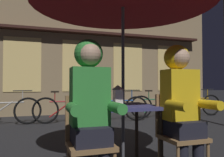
{
  "coord_description": "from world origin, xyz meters",
  "views": [
    {
      "loc": [
        -0.94,
        -2.43,
        0.97
      ],
      "look_at": [
        0.0,
        0.4,
        1.05
      ],
      "focal_mm": 36.45,
      "sensor_mm": 36.0,
      "label": 1
    }
  ],
  "objects_px": {
    "lantern": "(118,95)",
    "bicycle_third": "(66,109)",
    "bicycle_second": "(5,111)",
    "bicycle_furthest": "(197,105)",
    "cafe_table": "(123,114)",
    "book": "(106,103)",
    "person_right_hooded": "(181,97)",
    "bicycle_fifth": "(158,106)",
    "person_left_hooded": "(90,99)",
    "chair_left": "(89,137)",
    "chair_right": "(178,131)",
    "bicycle_fourth": "(118,108)"
  },
  "relations": [
    {
      "from": "lantern",
      "to": "bicycle_third",
      "type": "xyz_separation_m",
      "value": [
        -0.15,
        3.5,
        -0.51
      ]
    },
    {
      "from": "lantern",
      "to": "person_left_hooded",
      "type": "bearing_deg",
      "value": -136.38
    },
    {
      "from": "bicycle_third",
      "to": "bicycle_fifth",
      "type": "height_order",
      "value": "same"
    },
    {
      "from": "bicycle_second",
      "to": "person_right_hooded",
      "type": "bearing_deg",
      "value": -61.36
    },
    {
      "from": "chair_right",
      "to": "person_left_hooded",
      "type": "xyz_separation_m",
      "value": [
        -0.96,
        -0.06,
        0.36
      ]
    },
    {
      "from": "person_left_hooded",
      "to": "bicycle_fifth",
      "type": "height_order",
      "value": "person_left_hooded"
    },
    {
      "from": "lantern",
      "to": "bicycle_fifth",
      "type": "relative_size",
      "value": 0.14
    },
    {
      "from": "person_right_hooded",
      "to": "bicycle_second",
      "type": "relative_size",
      "value": 0.84
    },
    {
      "from": "chair_right",
      "to": "bicycle_second",
      "type": "relative_size",
      "value": 0.52
    },
    {
      "from": "book",
      "to": "bicycle_furthest",
      "type": "bearing_deg",
      "value": 35.07
    },
    {
      "from": "bicycle_second",
      "to": "bicycle_furthest",
      "type": "height_order",
      "value": "same"
    },
    {
      "from": "bicycle_furthest",
      "to": "book",
      "type": "distance_m",
      "value": 5.21
    },
    {
      "from": "bicycle_furthest",
      "to": "book",
      "type": "relative_size",
      "value": 8.38
    },
    {
      "from": "bicycle_fourth",
      "to": "person_left_hooded",
      "type": "bearing_deg",
      "value": -113.19
    },
    {
      "from": "lantern",
      "to": "chair_left",
      "type": "xyz_separation_m",
      "value": [
        -0.4,
        -0.33,
        -0.37
      ]
    },
    {
      "from": "cafe_table",
      "to": "bicycle_third",
      "type": "distance_m",
      "value": 3.47
    },
    {
      "from": "cafe_table",
      "to": "person_right_hooded",
      "type": "relative_size",
      "value": 0.53
    },
    {
      "from": "person_right_hooded",
      "to": "chair_left",
      "type": "bearing_deg",
      "value": 176.61
    },
    {
      "from": "lantern",
      "to": "chair_left",
      "type": "bearing_deg",
      "value": -140.93
    },
    {
      "from": "book",
      "to": "chair_left",
      "type": "bearing_deg",
      "value": -126.91
    },
    {
      "from": "bicycle_second",
      "to": "chair_left",
      "type": "bearing_deg",
      "value": -73.02
    },
    {
      "from": "person_left_hooded",
      "to": "person_right_hooded",
      "type": "bearing_deg",
      "value": 0.0
    },
    {
      "from": "chair_left",
      "to": "bicycle_furthest",
      "type": "xyz_separation_m",
      "value": [
        4.28,
        3.86,
        -0.14
      ]
    },
    {
      "from": "lantern",
      "to": "book",
      "type": "distance_m",
      "value": 0.23
    },
    {
      "from": "person_right_hooded",
      "to": "bicycle_second",
      "type": "xyz_separation_m",
      "value": [
        -2.14,
        3.91,
        -0.5
      ]
    },
    {
      "from": "chair_left",
      "to": "lantern",
      "type": "bearing_deg",
      "value": 39.07
    },
    {
      "from": "person_right_hooded",
      "to": "bicycle_fourth",
      "type": "height_order",
      "value": "person_right_hooded"
    },
    {
      "from": "person_right_hooded",
      "to": "bicycle_third",
      "type": "bearing_deg",
      "value": 100.31
    },
    {
      "from": "chair_left",
      "to": "bicycle_second",
      "type": "relative_size",
      "value": 0.52
    },
    {
      "from": "bicycle_third",
      "to": "bicycle_fourth",
      "type": "bearing_deg",
      "value": -6.08
    },
    {
      "from": "lantern",
      "to": "bicycle_second",
      "type": "relative_size",
      "value": 0.14
    },
    {
      "from": "cafe_table",
      "to": "book",
      "type": "height_order",
      "value": "book"
    },
    {
      "from": "cafe_table",
      "to": "bicycle_second",
      "type": "bearing_deg",
      "value": 115.42
    },
    {
      "from": "lantern",
      "to": "person_left_hooded",
      "type": "distance_m",
      "value": 0.56
    },
    {
      "from": "chair_left",
      "to": "book",
      "type": "xyz_separation_m",
      "value": [
        0.32,
        0.51,
        0.26
      ]
    },
    {
      "from": "person_left_hooded",
      "to": "bicycle_fifth",
      "type": "xyz_separation_m",
      "value": [
        2.91,
        3.88,
        -0.5
      ]
    },
    {
      "from": "chair_right",
      "to": "lantern",
      "type": "bearing_deg",
      "value": 149.64
    },
    {
      "from": "bicycle_fourth",
      "to": "bicycle_fifth",
      "type": "distance_m",
      "value": 1.32
    },
    {
      "from": "lantern",
      "to": "chair_right",
      "type": "distance_m",
      "value": 0.75
    },
    {
      "from": "chair_left",
      "to": "person_left_hooded",
      "type": "relative_size",
      "value": 0.62
    },
    {
      "from": "bicycle_fifth",
      "to": "lantern",
      "type": "bearing_deg",
      "value": -125.67
    },
    {
      "from": "bicycle_third",
      "to": "bicycle_second",
      "type": "bearing_deg",
      "value": 178.65
    },
    {
      "from": "chair_left",
      "to": "person_left_hooded",
      "type": "distance_m",
      "value": 0.36
    },
    {
      "from": "chair_right",
      "to": "bicycle_second",
      "type": "bearing_deg",
      "value": 119.0
    },
    {
      "from": "cafe_table",
      "to": "person_right_hooded",
      "type": "distance_m",
      "value": 0.67
    },
    {
      "from": "chair_right",
      "to": "bicycle_third",
      "type": "xyz_separation_m",
      "value": [
        -0.71,
        3.82,
        -0.14
      ]
    },
    {
      "from": "lantern",
      "to": "chair_left",
      "type": "distance_m",
      "value": 0.64
    },
    {
      "from": "chair_left",
      "to": "bicycle_third",
      "type": "distance_m",
      "value": 3.83
    },
    {
      "from": "lantern",
      "to": "book",
      "type": "xyz_separation_m",
      "value": [
        -0.09,
        0.18,
        -0.11
      ]
    },
    {
      "from": "bicycle_fourth",
      "to": "bicycle_furthest",
      "type": "bearing_deg",
      "value": 3.84
    }
  ]
}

